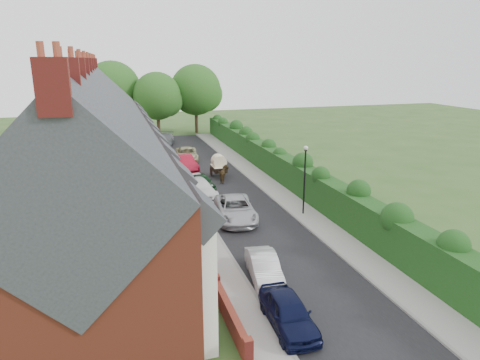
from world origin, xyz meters
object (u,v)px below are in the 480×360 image
object	(u,v)px
car_black	(167,138)
car_silver_a	(264,267)
car_green	(201,181)
car_beige	(187,154)
car_red	(184,163)
lamppost	(305,171)
car_grey	(165,140)
car_white	(199,188)
horse_cart	(219,164)
car_navy	(288,312)
car_silver_b	(235,209)
horse	(224,174)

from	to	relation	value
car_black	car_silver_a	bearing A→B (deg)	-82.87
car_green	car_beige	world-z (taller)	car_beige
car_green	car_red	world-z (taller)	car_red
car_beige	car_black	size ratio (longest dim) A/B	1.32
lamppost	car_grey	distance (m)	29.81
lamppost	car_white	bearing A→B (deg)	134.69
car_green	car_white	bearing A→B (deg)	-114.92
car_silver_a	horse_cart	size ratio (longest dim) A/B	1.32
car_white	car_beige	world-z (taller)	car_white
car_beige	car_black	xyz separation A→B (m)	(-0.73, 11.20, -0.05)
car_navy	car_silver_b	world-z (taller)	car_silver_b
car_grey	car_navy	bearing A→B (deg)	-76.16
car_black	horse	world-z (taller)	horse
lamppost	car_green	xyz separation A→B (m)	(-5.81, 8.60, -2.63)
car_white	car_beige	xyz separation A→B (m)	(1.26, 13.33, -0.01)
car_navy	car_black	distance (m)	43.27
lamppost	horse_cart	bearing A→B (deg)	105.77
horse	car_black	bearing A→B (deg)	-66.79
car_black	horse	distance (m)	21.20
car_black	horse_cart	world-z (taller)	horse_cart
lamppost	car_silver_a	bearing A→B (deg)	-126.51
car_grey	car_black	bearing A→B (deg)	88.85
car_navy	car_white	xyz separation A→B (m)	(0.00, 18.74, 0.01)
car_red	horse_cart	xyz separation A→B (m)	(2.79, -3.39, 0.46)
car_silver_b	car_black	size ratio (longest dim) A/B	1.45
horse	horse_cart	size ratio (longest dim) A/B	0.60
car_navy	car_beige	distance (m)	32.10
car_red	car_beige	distance (m)	4.61
car_green	car_red	bearing A→B (deg)	83.39
car_silver_b	car_beige	size ratio (longest dim) A/B	1.10
car_silver_a	car_beige	bearing A→B (deg)	95.94
car_beige	car_grey	bearing A→B (deg)	104.32
car_black	car_beige	bearing A→B (deg)	-78.99
car_black	horse_cart	size ratio (longest dim) A/B	1.27
car_white	car_green	size ratio (longest dim) A/B	1.26
car_silver_a	car_white	xyz separation A→B (m)	(-0.42, 14.55, 0.06)
horse	car_navy	bearing A→B (deg)	98.67
car_navy	car_black	size ratio (longest dim) A/B	1.06
car_navy	car_silver_a	distance (m)	4.21
car_silver_b	car_red	size ratio (longest dim) A/B	1.16
car_navy	car_white	size ratio (longest dim) A/B	0.84
car_silver_b	horse	xyz separation A→B (m)	(1.63, 9.37, -0.01)
car_navy	car_green	xyz separation A→B (m)	(0.59, 20.87, -0.04)
car_silver_a	car_black	size ratio (longest dim) A/B	1.03
lamppost	car_silver_a	size ratio (longest dim) A/B	1.28
car_white	horse	world-z (taller)	horse
horse	horse_cart	world-z (taller)	horse_cart
car_silver_a	car_beige	size ratio (longest dim) A/B	0.78
car_navy	car_grey	size ratio (longest dim) A/B	0.78
car_navy	car_red	xyz separation A→B (m)	(0.24, 27.58, 0.09)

